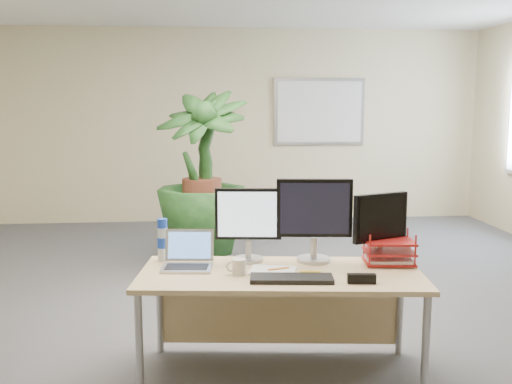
{
  "coord_description": "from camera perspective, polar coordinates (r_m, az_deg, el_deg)",
  "views": [
    {
      "loc": [
        -0.44,
        -4.08,
        1.64
      ],
      "look_at": [
        -0.03,
        0.35,
        0.96
      ],
      "focal_mm": 40.0,
      "sensor_mm": 36.0,
      "label": 1
    }
  ],
  "objects": [
    {
      "name": "floor",
      "position": [
        4.42,
        0.88,
        -13.11
      ],
      "size": [
        8.0,
        8.0,
        0.0
      ],
      "primitive_type": "plane",
      "color": "#45464A",
      "rests_on": "ground"
    },
    {
      "name": "laptop",
      "position": [
        3.57,
        -6.8,
        -6.53
      ],
      "size": [
        0.33,
        0.3,
        0.22
      ],
      "color": "#B5B5BA",
      "rests_on": "desk"
    },
    {
      "name": "back_wall",
      "position": [
        8.1,
        -2.13,
        6.61
      ],
      "size": [
        7.0,
        0.04,
        2.7
      ],
      "primitive_type": "cube",
      "color": "beige",
      "rests_on": "floor"
    },
    {
      "name": "monitor_dark",
      "position": [
        3.7,
        12.34,
        -3.03
      ],
      "size": [
        0.38,
        0.18,
        0.44
      ],
      "color": "#AEADB2",
      "rests_on": "desk"
    },
    {
      "name": "spiral_notebook",
      "position": [
        3.46,
        1.69,
        -7.87
      ],
      "size": [
        0.31,
        0.26,
        0.01
      ],
      "primitive_type": "cube",
      "rotation": [
        0.0,
        0.0,
        -0.25
      ],
      "color": "white",
      "rests_on": "desk"
    },
    {
      "name": "keyboard",
      "position": [
        3.29,
        3.58,
        -8.62
      ],
      "size": [
        0.49,
        0.21,
        0.03
      ],
      "primitive_type": "cube",
      "rotation": [
        0.0,
        0.0,
        -0.11
      ],
      "color": "black",
      "rests_on": "desk"
    },
    {
      "name": "water_bottle",
      "position": [
        3.72,
        -9.31,
        -4.81
      ],
      "size": [
        0.07,
        0.07,
        0.27
      ],
      "color": "silver",
      "rests_on": "desk"
    },
    {
      "name": "desk",
      "position": [
        3.58,
        2.44,
        -9.63
      ],
      "size": [
        1.76,
        0.89,
        0.65
      ],
      "color": "#D4B97D",
      "rests_on": "floor"
    },
    {
      "name": "floor_plant",
      "position": [
        5.81,
        -5.41,
        -0.18
      ],
      "size": [
        1.11,
        1.11,
        1.5
      ],
      "primitive_type": "imported",
      "rotation": [
        0.0,
        0.0,
        -0.42
      ],
      "color": "#123313",
      "rests_on": "floor"
    },
    {
      "name": "coffee_mug",
      "position": [
        3.39,
        -1.77,
        -7.48
      ],
      "size": [
        0.12,
        0.08,
        0.09
      ],
      "color": "silver",
      "rests_on": "desk"
    },
    {
      "name": "stapler",
      "position": [
        3.29,
        10.5,
        -8.51
      ],
      "size": [
        0.16,
        0.06,
        0.05
      ],
      "primitive_type": "cube",
      "rotation": [
        0.0,
        0.0,
        -0.11
      ],
      "color": "black",
      "rests_on": "desk"
    },
    {
      "name": "whiteboard",
      "position": [
        8.21,
        6.35,
        7.98
      ],
      "size": [
        1.3,
        0.04,
        0.95
      ],
      "color": "#AFAFB4",
      "rests_on": "back_wall"
    },
    {
      "name": "orange_pen",
      "position": [
        3.46,
        2.25,
        -7.68
      ],
      "size": [
        0.14,
        0.05,
        0.01
      ],
      "primitive_type": "cylinder",
      "rotation": [
        0.0,
        1.57,
        0.31
      ],
      "color": "orange",
      "rests_on": "spiral_notebook"
    },
    {
      "name": "letter_tray",
      "position": [
        3.71,
        13.14,
        -6.01
      ],
      "size": [
        0.33,
        0.26,
        0.14
      ],
      "color": "#A41514",
      "rests_on": "desk"
    },
    {
      "name": "yellow_highlighter",
      "position": [
        3.43,
        5.45,
        -7.98
      ],
      "size": [
        0.13,
        0.03,
        0.02
      ],
      "primitive_type": "cylinder",
      "rotation": [
        0.0,
        1.57,
        -0.11
      ],
      "color": "yellow",
      "rests_on": "desk"
    },
    {
      "name": "monitor_right",
      "position": [
        3.63,
        5.84,
        -2.25
      ],
      "size": [
        0.48,
        0.22,
        0.53
      ],
      "color": "#AEADB2",
      "rests_on": "desk"
    },
    {
      "name": "monitor_left",
      "position": [
        3.63,
        -0.77,
        -2.77
      ],
      "size": [
        0.42,
        0.19,
        0.47
      ],
      "color": "#AEADB2",
      "rests_on": "desk"
    }
  ]
}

